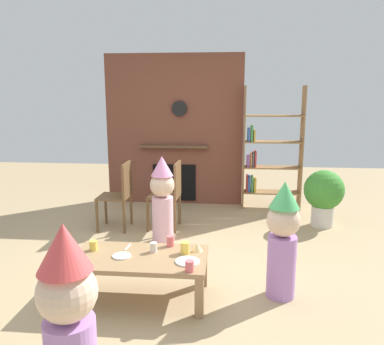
% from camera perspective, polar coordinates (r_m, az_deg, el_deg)
% --- Properties ---
extents(ground_plane, '(12.00, 12.00, 0.00)m').
position_cam_1_polar(ground_plane, '(4.08, -2.70, -14.25)').
color(ground_plane, tan).
extents(brick_fireplace_feature, '(2.20, 0.28, 2.40)m').
position_cam_1_polar(brick_fireplace_feature, '(6.33, -2.56, 6.18)').
color(brick_fireplace_feature, brown).
rests_on(brick_fireplace_feature, ground_plane).
extents(bookshelf, '(0.90, 0.28, 1.90)m').
position_cam_1_polar(bookshelf, '(6.14, 10.96, 2.65)').
color(bookshelf, olive).
rests_on(bookshelf, ground_plane).
extents(coffee_table, '(1.18, 0.62, 0.39)m').
position_cam_1_polar(coffee_table, '(3.50, -7.74, -12.92)').
color(coffee_table, '#9E7A51').
rests_on(coffee_table, ground_plane).
extents(paper_cup_near_left, '(0.07, 0.07, 0.10)m').
position_cam_1_polar(paper_cup_near_left, '(3.65, -3.21, -10.03)').
color(paper_cup_near_left, '#E5666B').
rests_on(paper_cup_near_left, coffee_table).
extents(paper_cup_near_right, '(0.07, 0.07, 0.09)m').
position_cam_1_polar(paper_cup_near_right, '(3.66, -14.29, -10.36)').
color(paper_cup_near_right, '#F2CC4C').
rests_on(paper_cup_near_right, coffee_table).
extents(paper_cup_center, '(0.08, 0.08, 0.10)m').
position_cam_1_polar(paper_cup_center, '(3.49, -1.04, -11.00)').
color(paper_cup_center, '#F2CC4C').
rests_on(paper_cup_center, coffee_table).
extents(paper_cup_far_left, '(0.07, 0.07, 0.09)m').
position_cam_1_polar(paper_cup_far_left, '(3.16, -0.37, -13.60)').
color(paper_cup_far_left, '#E5666B').
rests_on(paper_cup_far_left, coffee_table).
extents(paper_cup_far_right, '(0.06, 0.06, 0.09)m').
position_cam_1_polar(paper_cup_far_right, '(3.54, -5.68, -10.88)').
color(paper_cup_far_right, silver).
rests_on(paper_cup_far_right, coffee_table).
extents(paper_plate_front, '(0.16, 0.16, 0.01)m').
position_cam_1_polar(paper_plate_front, '(3.49, -10.29, -11.98)').
color(paper_plate_front, white).
rests_on(paper_plate_front, coffee_table).
extents(paper_plate_rear, '(0.21, 0.21, 0.01)m').
position_cam_1_polar(paper_plate_rear, '(3.34, -0.66, -12.95)').
color(paper_plate_rear, white).
rests_on(paper_plate_rear, coffee_table).
extents(birthday_cake_slice, '(0.10, 0.10, 0.07)m').
position_cam_1_polar(birthday_cake_slice, '(3.54, 0.81, -10.94)').
color(birthday_cake_slice, '#EAC68C').
rests_on(birthday_cake_slice, coffee_table).
extents(table_fork, '(0.03, 0.15, 0.01)m').
position_cam_1_polar(table_fork, '(3.68, -9.44, -10.76)').
color(table_fork, silver).
rests_on(table_fork, coffee_table).
extents(child_with_cone_hat, '(0.32, 0.32, 1.14)m').
position_cam_1_polar(child_with_cone_hat, '(2.26, -17.64, -20.15)').
color(child_with_cone_hat, '#B27FCC').
rests_on(child_with_cone_hat, ground_plane).
extents(child_in_pink, '(0.29, 0.29, 1.05)m').
position_cam_1_polar(child_in_pink, '(3.49, 13.19, -9.22)').
color(child_in_pink, '#B27FCC').
rests_on(child_in_pink, ground_plane).
extents(child_by_the_chairs, '(0.29, 0.29, 1.06)m').
position_cam_1_polar(child_by_the_chairs, '(4.65, -4.37, -3.69)').
color(child_by_the_chairs, '#EAB2C6').
rests_on(child_by_the_chairs, ground_plane).
extents(dining_chair_left, '(0.40, 0.40, 0.90)m').
position_cam_1_polar(dining_chair_left, '(5.20, -10.47, -2.77)').
color(dining_chair_left, brown).
rests_on(dining_chair_left, ground_plane).
extents(dining_chair_middle, '(0.42, 0.42, 0.90)m').
position_cam_1_polar(dining_chair_middle, '(5.14, -3.15, -2.77)').
color(dining_chair_middle, brown).
rests_on(dining_chair_middle, ground_plane).
extents(potted_plant_tall, '(0.53, 0.53, 0.77)m').
position_cam_1_polar(potted_plant_tall, '(5.53, 18.81, -2.94)').
color(potted_plant_tall, beige).
rests_on(potted_plant_tall, ground_plane).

